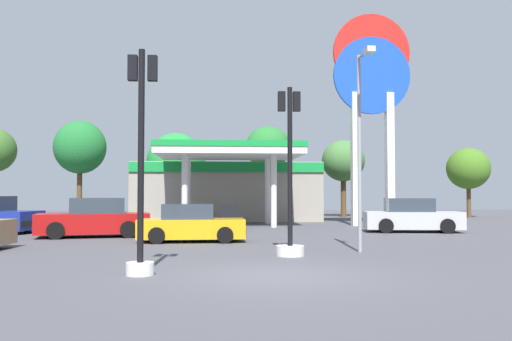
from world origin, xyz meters
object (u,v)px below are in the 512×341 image
object	(u,v)px
tree_1	(80,148)
tree_4	(343,161)
car_4	(94,219)
tree_5	(468,169)
car_0	(191,225)
tree_2	(176,163)
traffic_signal_1	(141,177)
station_pole_sign	(372,91)
tree_3	(268,148)
car_1	(412,217)
traffic_signal_0	(290,199)
corner_streetlamp	(361,130)

from	to	relation	value
tree_1	tree_4	distance (m)	19.04
car_4	tree_5	distance (m)	28.40
car_0	tree_2	world-z (taller)	tree_2
traffic_signal_1	tree_4	bearing A→B (deg)	68.62
tree_4	station_pole_sign	bearing A→B (deg)	-94.97
car_4	tree_3	xyz separation A→B (m)	(8.80, 17.40, 4.35)
car_0	tree_2	xyz separation A→B (m)	(-2.03, 20.86, 3.39)
tree_4	tree_5	xyz separation A→B (m)	(8.78, -1.93, -0.61)
car_0	car_4	world-z (taller)	car_4
car_1	traffic_signal_0	world-z (taller)	traffic_signal_0
car_0	tree_4	xyz separation A→B (m)	(10.48, 20.44, 3.53)
traffic_signal_0	traffic_signal_1	xyz separation A→B (m)	(-3.78, -3.43, 0.53)
traffic_signal_1	tree_2	xyz separation A→B (m)	(-1.29, 29.09, 1.87)
tree_2	tree_5	bearing A→B (deg)	-6.30
tree_3	tree_4	world-z (taller)	tree_3
station_pole_sign	tree_5	xyz separation A→B (m)	(9.75, 9.22, -3.89)
corner_streetlamp	car_4	bearing A→B (deg)	144.04
car_0	traffic_signal_0	distance (m)	5.77
station_pole_sign	tree_2	size ratio (longest dim) A/B	1.88
tree_2	tree_5	world-z (taller)	tree_2
car_0	tree_1	world-z (taller)	tree_1
tree_2	corner_streetlamp	size ratio (longest dim) A/B	1.03
tree_3	corner_streetlamp	size ratio (longest dim) A/B	1.11
car_1	tree_4	bearing A→B (deg)	88.02
car_0	traffic_signal_0	xyz separation A→B (m)	(3.04, -4.80, 0.99)
traffic_signal_0	tree_3	bearing A→B (deg)	86.03
car_1	tree_5	distance (m)	17.19
corner_streetlamp	tree_4	bearing A→B (deg)	78.12
car_4	station_pole_sign	bearing A→B (deg)	26.49
tree_1	tree_5	distance (m)	27.74
car_1	tree_3	world-z (taller)	tree_3
car_4	tree_2	size ratio (longest dim) A/B	0.76
tree_3	tree_5	bearing A→B (deg)	-5.59
corner_streetlamp	tree_5	bearing A→B (deg)	58.45
car_1	tree_1	bearing A→B (deg)	142.48
car_0	corner_streetlamp	distance (m)	7.44
tree_2	tree_4	size ratio (longest dim) A/B	1.08
car_1	tree_2	distance (m)	20.65
tree_4	corner_streetlamp	distance (m)	25.23
corner_streetlamp	tree_1	bearing A→B (deg)	121.17
tree_1	corner_streetlamp	world-z (taller)	tree_1
car_1	tree_5	world-z (taller)	tree_5
car_0	traffic_signal_1	distance (m)	8.40
tree_3	car_4	bearing A→B (deg)	-116.83
car_0	tree_4	distance (m)	23.24
tree_2	corner_streetlamp	distance (m)	26.15
tree_4	traffic_signal_1	bearing A→B (deg)	-111.38
car_0	tree_2	distance (m)	21.23
station_pole_sign	tree_1	size ratio (longest dim) A/B	1.73
car_1	car_4	size ratio (longest dim) A/B	0.97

